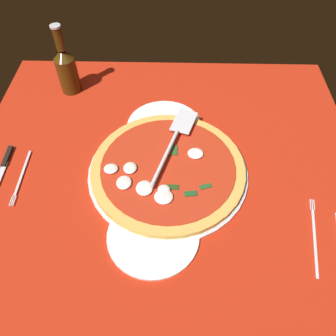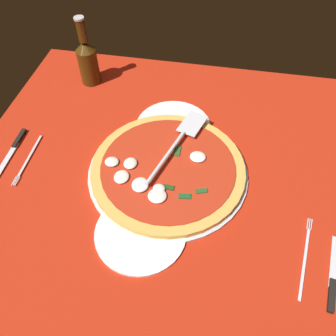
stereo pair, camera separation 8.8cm
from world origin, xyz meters
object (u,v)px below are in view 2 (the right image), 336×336
place_setting_near (21,154)px  beer_bottle (88,60)px  pizza_server (179,141)px  dinner_plate_left (173,126)px  dinner_plate_right (141,232)px  place_setting_far (318,269)px  pizza (167,169)px

place_setting_near → beer_bottle: bearing=164.8°
pizza_server → dinner_plate_left: bearing=36.9°
place_setting_near → beer_bottle: size_ratio=0.86×
dinner_plate_left → dinner_plate_right: (36.23, -1.37, 0.00)cm
place_setting_near → beer_bottle: (-35.38, 8.79, 8.10)cm
place_setting_far → beer_bottle: beer_bottle is taller
dinner_plate_right → place_setting_near: (-17.65, -38.43, -0.14)cm
dinner_plate_right → beer_bottle: bearing=-150.8°
dinner_plate_left → dinner_plate_right: bearing=-2.2°
place_setting_near → place_setting_far: size_ratio=0.83×
dinner_plate_right → place_setting_far: bearing=87.8°
place_setting_far → dinner_plate_right: bearing=98.3°
pizza_server → place_setting_near: pizza_server is taller
pizza → place_setting_near: pizza is taller
pizza → dinner_plate_right: bearing=-8.4°
pizza → pizza_server: 8.63cm
pizza → pizza_server: (-8.10, 1.84, 2.34)cm
place_setting_far → place_setting_near: bearing=86.7°
pizza_server → place_setting_far: size_ratio=1.25×
dinner_plate_right → pizza: pizza is taller
beer_bottle → dinner_plate_left: bearing=61.6°
dinner_plate_left → place_setting_near: (18.58, -39.80, -0.14)cm
dinner_plate_right → pizza_server: 27.48cm
dinner_plate_right → pizza_server: (-26.84, 4.59, 3.75)cm
dinner_plate_right → place_setting_far: 39.76cm
dinner_plate_right → place_setting_far: size_ratio=0.91×
pizza_server → pizza: bearing=-174.9°
place_setting_far → beer_bottle: 88.61cm
pizza → place_setting_near: bearing=-88.5°
pizza_server → place_setting_near: 44.17cm
place_setting_near → pizza_server: bearing=100.8°
dinner_plate_right → pizza: (-18.74, 2.76, 1.41)cm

